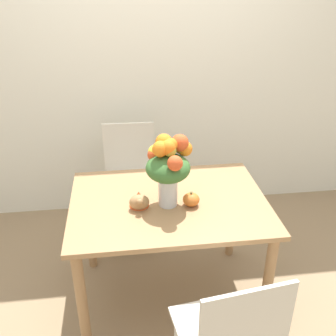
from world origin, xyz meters
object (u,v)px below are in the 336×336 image
at_px(flower_vase, 168,165).
at_px(turkey_figurine, 139,200).
at_px(dining_chair_near_window, 130,181).
at_px(pumpkin, 191,199).

height_order(flower_vase, turkey_figurine, flower_vase).
bearing_deg(dining_chair_near_window, pumpkin, -67.02).
relative_size(flower_vase, pumpkin, 4.24).
bearing_deg(flower_vase, turkey_figurine, -172.82).
relative_size(turkey_figurine, dining_chair_near_window, 0.17).
bearing_deg(flower_vase, pumpkin, -17.50).
xyz_separation_m(flower_vase, pumpkin, (0.13, -0.04, -0.21)).
xyz_separation_m(flower_vase, dining_chair_near_window, (-0.20, 0.78, -0.52)).
distance_m(pumpkin, dining_chair_near_window, 0.94).
height_order(flower_vase, pumpkin, flower_vase).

